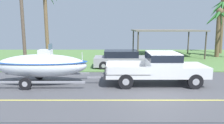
{
  "coord_description": "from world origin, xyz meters",
  "views": [
    {
      "loc": [
        -2.22,
        -10.89,
        3.31
      ],
      "look_at": [
        -2.25,
        0.98,
        1.26
      ],
      "focal_mm": 33.99,
      "sensor_mm": 36.0,
      "label": 1
    }
  ],
  "objects": [
    {
      "name": "boat_on_trailer",
      "position": [
        -6.24,
        0.89,
        1.09
      ],
      "size": [
        6.36,
        2.42,
        2.31
      ],
      "color": "gray",
      "rests_on": "ground"
    },
    {
      "name": "palm_tree_near_right",
      "position": [
        10.6,
        14.36,
        4.77
      ],
      "size": [
        3.13,
        2.88,
        6.42
      ],
      "color": "brown",
      "rests_on": "ground"
    },
    {
      "name": "palm_tree_near_left",
      "position": [
        8.75,
        11.35,
        3.63
      ],
      "size": [
        2.95,
        3.38,
        5.08
      ],
      "color": "brown",
      "rests_on": "ground"
    },
    {
      "name": "carport_awning",
      "position": [
        3.59,
        12.0,
        2.74
      ],
      "size": [
        7.07,
        5.22,
        2.87
      ],
      "color": "#4C4238",
      "rests_on": "ground"
    },
    {
      "name": "utility_pole",
      "position": [
        -8.75,
        4.84,
        3.97
      ],
      "size": [
        0.24,
        1.8,
        7.63
      ],
      "color": "brown",
      "rests_on": "ground"
    },
    {
      "name": "ground",
      "position": [
        0.0,
        8.38,
        -0.01
      ],
      "size": [
        36.0,
        22.0,
        0.11
      ],
      "color": "#4C4C51"
    },
    {
      "name": "pickup_truck_towing",
      "position": [
        0.6,
        0.89,
        1.03
      ],
      "size": [
        5.81,
        2.14,
        1.83
      ],
      "color": "silver",
      "rests_on": "ground"
    },
    {
      "name": "parked_sedan_near",
      "position": [
        -1.35,
        5.63,
        0.67
      ],
      "size": [
        4.65,
        1.91,
        1.38
      ],
      "color": "#99999E",
      "rests_on": "ground"
    }
  ]
}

